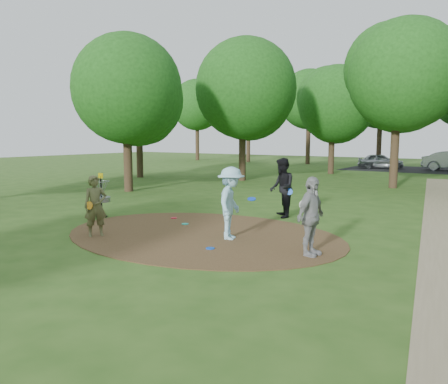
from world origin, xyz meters
The scene contains 13 objects.
ground centered at (0.00, 0.00, 0.00)m, with size 100.00×100.00×0.00m, color #2D5119.
dirt_clearing centered at (0.00, 0.00, 0.01)m, with size 8.40×8.40×0.02m, color #47301C.
parking_lot centered at (2.00, 30.00, 0.00)m, with size 14.00×8.00×0.01m, color black.
player_observer_with_disc centered at (-2.32, -1.81, 0.86)m, with size 0.68×0.75×1.72m.
player_throwing_with_disc centered at (1.03, -0.02, 0.99)m, with size 1.33×1.45×1.99m.
player_walking_with_disc centered at (0.75, 3.71, 1.03)m, with size 1.22×1.27×2.07m.
player_waiting_with_disc centered at (3.49, -0.44, 0.94)m, with size 0.61×1.14×1.87m.
disc_ground_cyan centered at (-1.25, 0.84, 0.03)m, with size 0.22×0.22×0.02m, color #17BAA0.
disc_ground_blue centered at (1.18, -1.23, 0.03)m, with size 0.22×0.22×0.02m, color blue.
disc_ground_red centered at (-2.20, 1.43, 0.03)m, with size 0.22×0.22×0.02m, color red.
car_left centered at (-2.24, 29.64, 0.65)m, with size 1.55×3.84×1.31m, color #A6A9AE.
disc_golf_basket centered at (-4.50, 0.30, 0.87)m, with size 0.63×0.63×1.54m.
tree_ring centered at (1.93, 9.42, 5.29)m, with size 37.00×45.59×9.34m.
Camera 1 is at (7.27, -9.89, 2.79)m, focal length 35.00 mm.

